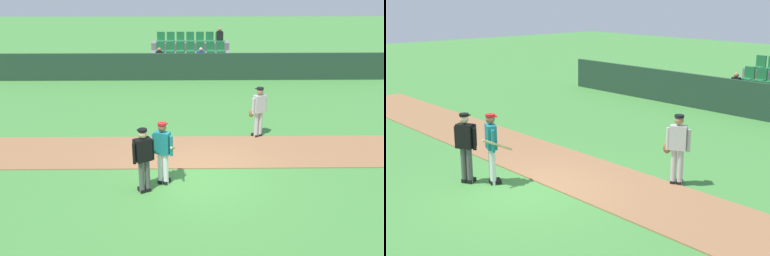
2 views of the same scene
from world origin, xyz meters
TOP-DOWN VIEW (x-y plane):
  - ground_plane at (0.00, 0.00)m, footprint 80.00×80.00m
  - infield_dirt_path at (0.00, 1.81)m, footprint 28.00×2.44m
  - dugout_fence at (0.00, 10.82)m, footprint 20.00×0.16m
  - batter_teal_jersey at (-0.86, -0.27)m, footprint 0.61×0.80m
  - umpire_home_plate at (-1.33, -0.69)m, footprint 0.54×0.45m
  - runner_grey_jersey at (2.20, 3.02)m, footprint 0.65×0.42m

SIDE VIEW (x-z plane):
  - ground_plane at x=0.00m, z-range 0.00..0.00m
  - infield_dirt_path at x=0.00m, z-range 0.00..0.03m
  - dugout_fence at x=0.00m, z-range 0.00..1.39m
  - runner_grey_jersey at x=2.20m, z-range 0.08..1.84m
  - batter_teal_jersey at x=-0.86m, z-range 0.09..1.85m
  - umpire_home_plate at x=-1.33m, z-range 0.12..1.88m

